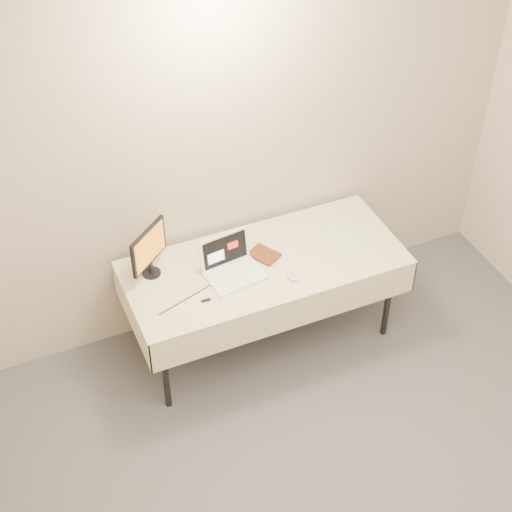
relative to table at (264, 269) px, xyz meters
name	(u,v)px	position (x,y,z in m)	size (l,w,h in m)	color
back_wall	(237,149)	(0.00, 0.45, 0.67)	(4.00, 0.10, 2.70)	beige
table	(264,269)	(0.00, 0.00, 0.00)	(1.86, 0.81, 0.74)	black
laptop	(231,265)	(-0.24, -0.01, 0.12)	(0.39, 0.33, 0.25)	white
monitor	(149,249)	(-0.72, 0.19, 0.27)	(0.29, 0.24, 0.36)	black
book	(258,250)	(-0.04, 0.02, 0.16)	(0.14, 0.02, 0.19)	brown
alarm_clock	(239,239)	(-0.08, 0.25, 0.09)	(0.13, 0.08, 0.05)	black
clicker	(292,277)	(0.10, -0.21, 0.07)	(0.05, 0.10, 0.02)	silver
paper_form	(344,233)	(0.63, 0.06, 0.06)	(0.12, 0.31, 0.00)	#B7E6B7
usb_dongle	(206,300)	(-0.48, -0.19, 0.07)	(0.06, 0.02, 0.01)	black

